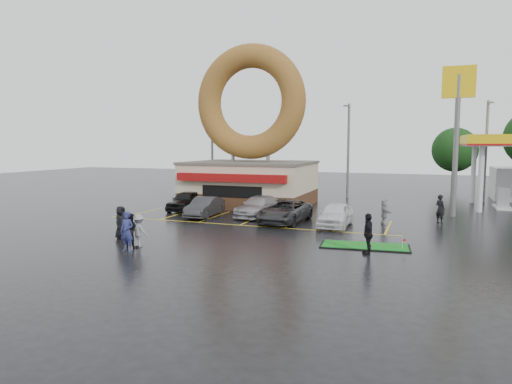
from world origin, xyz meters
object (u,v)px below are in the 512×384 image
(car_dgrey, at_px, (205,207))
(car_grey, at_px, (285,211))
(streetlight_mid, at_px, (348,148))
(car_black, at_px, (186,201))
(putting_green, at_px, (365,246))
(shell_sign, at_px, (457,113))
(streetlight_right, at_px, (486,149))
(car_silver, at_px, (259,206))
(streetlight_left, at_px, (212,148))
(donut_shop, at_px, (250,153))
(person_blue, at_px, (127,231))
(dumpster, at_px, (203,195))
(person_cameraman, at_px, (368,234))
(car_white, at_px, (336,215))

(car_dgrey, relative_size, car_grey, 0.81)
(streetlight_mid, distance_m, car_black, 17.12)
(car_grey, bearing_deg, car_black, 168.07)
(putting_green, bearing_deg, car_dgrey, 154.39)
(shell_sign, height_order, streetlight_mid, shell_sign)
(streetlight_right, distance_m, car_silver, 22.18)
(streetlight_left, height_order, streetlight_right, same)
(streetlight_left, bearing_deg, donut_shop, -44.78)
(person_blue, xyz_separation_m, dumpster, (-5.12, 17.98, -0.32))
(person_blue, bearing_deg, streetlight_left, 106.79)
(streetlight_left, bearing_deg, person_cameraman, -49.13)
(donut_shop, xyz_separation_m, dumpster, (-4.50, -0.11, -3.81))
(car_grey, bearing_deg, streetlight_right, 54.27)
(streetlight_left, relative_size, dumpster, 5.00)
(streetlight_mid, height_order, car_silver, streetlight_mid)
(streetlight_right, relative_size, car_silver, 1.80)
(streetlight_right, bearing_deg, donut_shop, -154.79)
(streetlight_mid, height_order, car_black, streetlight_mid)
(putting_green, bearing_deg, car_silver, 139.19)
(car_black, bearing_deg, person_cameraman, -37.88)
(car_grey, relative_size, car_white, 1.21)
(streetlight_right, height_order, car_dgrey, streetlight_right)
(donut_shop, bearing_deg, car_grey, -54.29)
(person_blue, bearing_deg, car_silver, 79.38)
(car_silver, bearing_deg, donut_shop, 123.69)
(car_black, xyz_separation_m, person_cameraman, (15.11, -9.62, 0.21))
(person_blue, distance_m, dumpster, 18.70)
(car_black, relative_size, car_grey, 0.84)
(car_silver, height_order, person_blue, person_blue)
(donut_shop, distance_m, car_silver, 7.46)
(streetlight_mid, height_order, dumpster, streetlight_mid)
(streetlight_mid, distance_m, person_cameraman, 23.32)
(car_white, bearing_deg, streetlight_mid, 97.52)
(car_grey, bearing_deg, car_white, -3.04)
(shell_sign, distance_m, dumpster, 21.59)
(shell_sign, distance_m, streetlight_mid, 12.93)
(streetlight_mid, bearing_deg, car_black, -129.06)
(car_white, xyz_separation_m, putting_green, (2.47, -5.12, -0.72))
(streetlight_right, xyz_separation_m, person_blue, (-18.38, -27.03, -3.81))
(shell_sign, relative_size, car_dgrey, 2.46)
(person_blue, bearing_deg, car_white, 50.93)
(donut_shop, relative_size, shell_sign, 1.27)
(streetlight_mid, xyz_separation_m, dumpster, (-11.50, -8.05, -4.13))
(person_blue, distance_m, person_cameraman, 11.55)
(shell_sign, distance_m, streetlight_right, 10.68)
(donut_shop, bearing_deg, putting_green, -49.04)
(person_cameraman, distance_m, putting_green, 1.85)
(shell_sign, xyz_separation_m, streetlight_mid, (-9.00, 8.92, -2.60))
(shell_sign, xyz_separation_m, car_black, (-19.48, -4.00, -6.62))
(shell_sign, distance_m, car_dgrey, 19.02)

